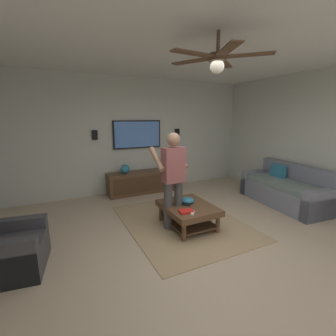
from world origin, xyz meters
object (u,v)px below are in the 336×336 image
bowl (188,200)px  tv (137,134)px  couch (285,190)px  remote_black (186,205)px  vase_round (125,169)px  wall_speaker_right (95,135)px  remote_white (193,213)px  wall_speaker_left (177,133)px  ceiling_fan (217,60)px  armchair (4,251)px  person_standing (173,175)px  remote_grey (188,212)px  book (186,211)px  media_console (142,182)px  coffee_table (188,211)px

bowl → tv: bearing=2.4°
couch → remote_black: bearing=6.5°
vase_round → wall_speaker_right: 1.06m
remote_white → vase_round: vase_round is taller
remote_black → wall_speaker_right: bearing=-17.6°
wall_speaker_left → ceiling_fan: 3.77m
armchair → person_standing: 2.50m
person_standing → remote_grey: bearing=-171.4°
armchair → wall_speaker_right: wall_speaker_right is taller
couch → wall_speaker_right: (2.40, 3.59, 1.16)m
remote_black → vase_round: size_ratio=0.68×
tv → bowl: (-2.31, -0.10, -1.01)m
ceiling_fan → book: bearing=-3.5°
wall_speaker_left → wall_speaker_right: wall_speaker_right is taller
media_console → remote_white: bearing=-1.4°
tv → remote_black: tv is taller
remote_black → ceiling_fan: bearing=127.8°
tv → ceiling_fan: (-3.35, 0.18, 1.06)m
remote_grey → vase_round: vase_round is taller
media_console → wall_speaker_right: (0.25, 1.04, 1.20)m
bowl → wall_speaker_left: bearing=-24.1°
ceiling_fan → tv: bearing=-3.0°
vase_round → wall_speaker_left: (0.29, -1.57, 0.80)m
armchair → media_console: 3.41m
person_standing → bowl: person_standing is taller
person_standing → wall_speaker_right: size_ratio=7.45×
wall_speaker_right → armchair: bearing=147.8°
armchair → ceiling_fan: ceiling_fan is taller
remote_white → vase_round: bearing=-130.0°
book → vase_round: (2.39, 0.30, 0.24)m
tv → ceiling_fan: size_ratio=1.08×
tv → vase_round: tv is taller
person_standing → remote_black: bearing=-122.7°
bowl → vase_round: vase_round is taller
couch → wall_speaker_left: bearing=-53.6°
vase_round → remote_white: bearing=-171.5°
wall_speaker_left → tv: bearing=90.7°
remote_black → wall_speaker_right: 2.84m
tv → person_standing: tv is taller
remote_white → wall_speaker_right: (2.76, 0.97, 1.06)m
media_console → coffee_table: bearing=1.6°
media_console → remote_black: bearing=0.3°
couch → wall_speaker_right: wall_speaker_right is taller
bowl → remote_black: 0.13m
wall_speaker_left → ceiling_fan: bearing=158.6°
couch → remote_white: couch is taller
coffee_table → bowl: size_ratio=4.39×
coffee_table → book: 0.35m
remote_white → ceiling_fan: 2.19m
coffee_table → tv: size_ratio=0.81×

